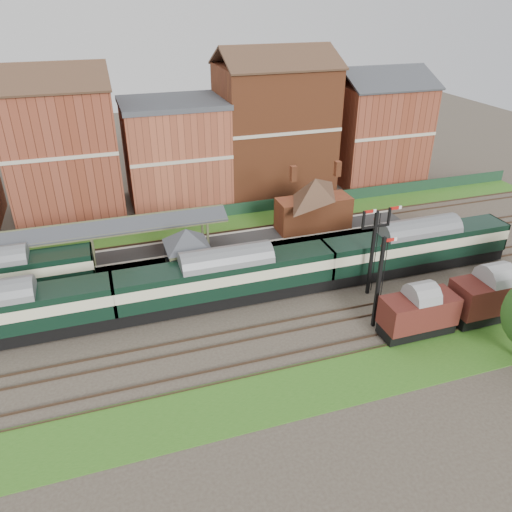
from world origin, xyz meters
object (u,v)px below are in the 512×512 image
object	(u,v)px
signal_box	(188,258)
semaphore_bracket	(373,247)
goods_van_a	(418,312)
dmu_train	(227,277)

from	to	relation	value
signal_box	semaphore_bracket	bearing A→B (deg)	-20.92
signal_box	goods_van_a	size ratio (longest dim) A/B	1.02
dmu_train	goods_van_a	world-z (taller)	dmu_train
semaphore_bracket	dmu_train	bearing A→B (deg)	168.58
signal_box	dmu_train	world-z (taller)	signal_box
signal_box	goods_van_a	bearing A→B (deg)	-38.13
signal_box	semaphore_bracket	world-z (taller)	semaphore_bracket
signal_box	dmu_train	size ratio (longest dim) A/B	0.11
semaphore_bracket	signal_box	bearing A→B (deg)	159.08
semaphore_bracket	goods_van_a	size ratio (longest dim) A/B	1.39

